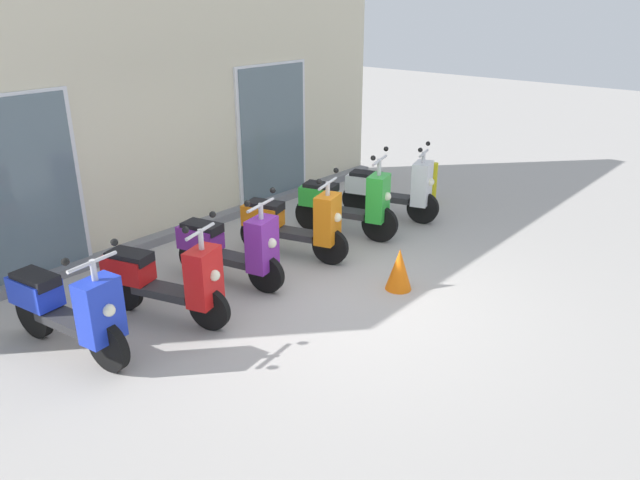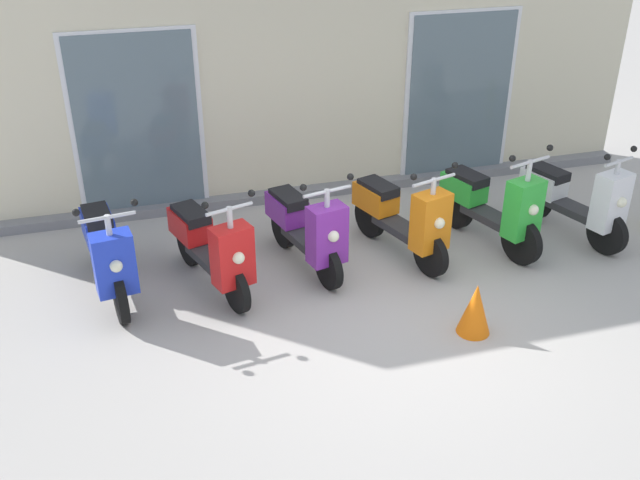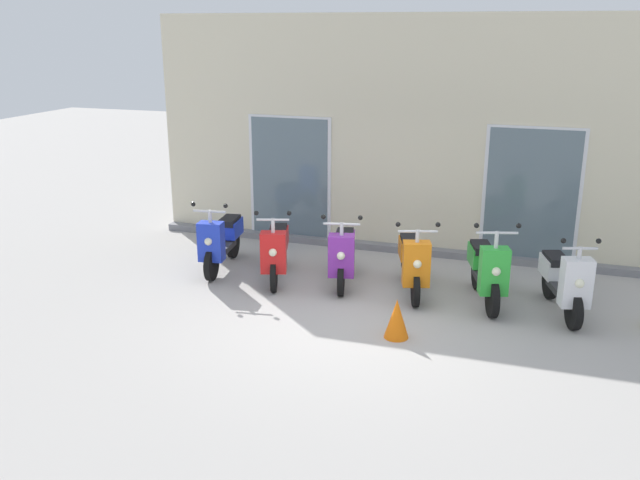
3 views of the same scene
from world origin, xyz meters
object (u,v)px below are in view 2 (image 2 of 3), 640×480
Objects in this scene: scooter_purple at (306,227)px; scooter_white at (575,198)px; traffic_cone at (475,309)px; scooter_blue at (107,252)px; scooter_red at (211,246)px; scooter_orange at (402,216)px; scooter_green at (492,206)px.

scooter_purple is 0.97× the size of scooter_white.
scooter_white reaches higher than scooter_purple.
scooter_white is 2.50m from traffic_cone.
scooter_blue is 1.04m from scooter_red.
scooter_orange is 2.95× the size of traffic_cone.
scooter_red is 1.01× the size of scooter_orange.
scooter_orange is 1.00× the size of scooter_white.
scooter_red is 2.13m from scooter_orange.
scooter_purple is (1.05, 0.14, -0.00)m from scooter_red.
scooter_white is (3.21, -0.16, -0.00)m from scooter_purple.
scooter_purple is 2.86× the size of traffic_cone.
scooter_orange is at bearing 177.33° from scooter_green.
scooter_green is (2.16, -0.10, 0.02)m from scooter_purple.
scooter_white is (1.05, -0.06, -0.02)m from scooter_green.
scooter_green reaches higher than scooter_blue.
scooter_purple is at bearing 7.46° from scooter_red.
scooter_green reaches higher than scooter_red.
scooter_orange is (1.08, -0.05, 0.01)m from scooter_purple.
traffic_cone is at bearing -26.78° from scooter_blue.
scooter_red is 2.71m from traffic_cone.
scooter_orange is at bearing 177.05° from scooter_white.
scooter_blue is 1.10× the size of scooter_purple.
scooter_red is 4.26m from scooter_white.
scooter_green is (1.08, -0.05, 0.01)m from scooter_orange.
scooter_purple is 1.09m from scooter_orange.
scooter_red is 1.06m from scooter_purple.
scooter_green is (4.23, -0.12, 0.01)m from scooter_blue.
scooter_purple is at bearing 126.40° from traffic_cone.
scooter_green is at bearing -1.64° from scooter_blue.
traffic_cone is (1.20, -1.63, -0.23)m from scooter_purple.
scooter_white is at bearing -2.82° from scooter_purple.
scooter_red is 1.01× the size of scooter_white.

